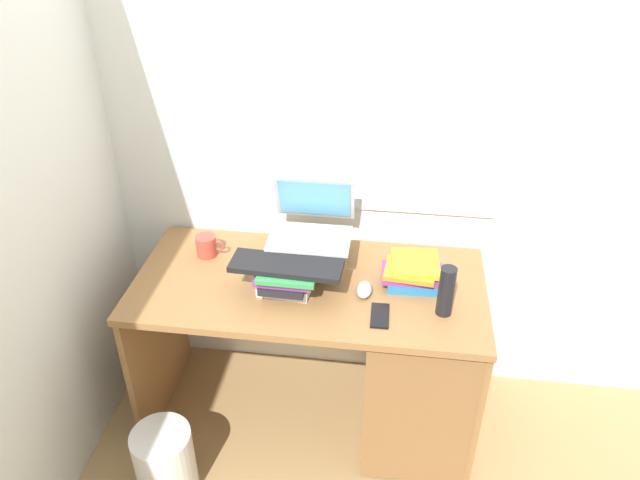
{
  "coord_description": "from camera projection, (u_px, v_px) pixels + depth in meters",
  "views": [
    {
      "loc": [
        0.3,
        -1.91,
        2.17
      ],
      "look_at": [
        0.04,
        0.03,
        0.92
      ],
      "focal_mm": 34.18,
      "sensor_mm": 36.0,
      "label": 1
    }
  ],
  "objects": [
    {
      "name": "ground_plane",
      "position": [
        311.0,
        412.0,
        2.79
      ],
      "size": [
        6.0,
        6.0,
        0.0
      ],
      "primitive_type": "plane",
      "color": "#9E7A4C"
    },
    {
      "name": "laptop",
      "position": [
        312.0,
        222.0,
        2.42
      ],
      "size": [
        0.32,
        0.28,
        0.21
      ],
      "color": "#B7BABF",
      "rests_on": "book_stack_tall"
    },
    {
      "name": "book_stack_keyboard_riser",
      "position": [
        286.0,
        279.0,
        2.3
      ],
      "size": [
        0.23,
        0.19,
        0.12
      ],
      "color": "white",
      "rests_on": "desk"
    },
    {
      "name": "keyboard",
      "position": [
        286.0,
        266.0,
        2.26
      ],
      "size": [
        0.43,
        0.16,
        0.02
      ],
      "primitive_type": "cube",
      "rotation": [
        0.0,
        0.0,
        -0.05
      ],
      "color": "black",
      "rests_on": "book_stack_keyboard_riser"
    },
    {
      "name": "computer_mouse",
      "position": [
        364.0,
        290.0,
        2.32
      ],
      "size": [
        0.06,
        0.1,
        0.04
      ],
      "primitive_type": "ellipsoid",
      "color": "#A5A8AD",
      "rests_on": "desk"
    },
    {
      "name": "book_stack_side",
      "position": [
        414.0,
        273.0,
        2.35
      ],
      "size": [
        0.24,
        0.21,
        0.1
      ],
      "color": "#2672B2",
      "rests_on": "desk"
    },
    {
      "name": "wastebasket",
      "position": [
        165.0,
        462.0,
        2.38
      ],
      "size": [
        0.23,
        0.23,
        0.31
      ],
      "primitive_type": "cylinder",
      "color": "silver",
      "rests_on": "ground"
    },
    {
      "name": "wall_back",
      "position": [
        323.0,
        113.0,
        2.41
      ],
      "size": [
        6.0,
        0.06,
        2.6
      ],
      "color": "silver",
      "rests_on": "ground"
    },
    {
      "name": "wall_left",
      "position": [
        56.0,
        137.0,
        2.2
      ],
      "size": [
        0.05,
        6.0,
        2.6
      ],
      "primitive_type": "cube",
      "color": "silver",
      "rests_on": "ground"
    },
    {
      "name": "cell_phone",
      "position": [
        380.0,
        316.0,
        2.21
      ],
      "size": [
        0.07,
        0.14,
        0.01
      ],
      "primitive_type": "cube",
      "rotation": [
        0.0,
        0.0,
        0.02
      ],
      "color": "black",
      "rests_on": "desk"
    },
    {
      "name": "book_stack_tall",
      "position": [
        309.0,
        253.0,
        2.43
      ],
      "size": [
        0.25,
        0.2,
        0.14
      ],
      "color": "#2672B2",
      "rests_on": "desk"
    },
    {
      "name": "desk",
      "position": [
        392.0,
        358.0,
        2.51
      ],
      "size": [
        1.38,
        0.66,
        0.74
      ],
      "color": "olive",
      "rests_on": "ground"
    },
    {
      "name": "water_bottle",
      "position": [
        446.0,
        291.0,
        2.18
      ],
      "size": [
        0.06,
        0.06,
        0.2
      ],
      "primitive_type": "cylinder",
      "color": "black",
      "rests_on": "desk"
    },
    {
      "name": "mug",
      "position": [
        207.0,
        246.0,
        2.53
      ],
      "size": [
        0.12,
        0.09,
        0.09
      ],
      "color": "#B23F33",
      "rests_on": "desk"
    }
  ]
}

